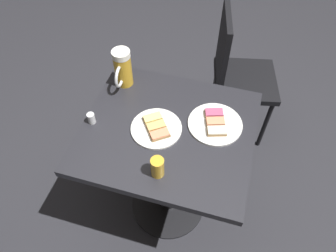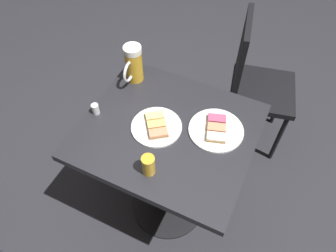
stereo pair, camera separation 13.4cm
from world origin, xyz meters
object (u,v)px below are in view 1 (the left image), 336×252
object	(u,v)px
plate_near	(156,128)
beer_glass_small	(157,167)
cafe_chair	(236,72)
plate_far	(215,123)
beer_mug	(123,69)
salt_shaker	(91,118)

from	to	relation	value
plate_near	beer_glass_small	size ratio (longest dim) A/B	2.39
plate_near	beer_glass_small	bearing A→B (deg)	18.85
cafe_chair	plate_far	bearing A→B (deg)	-15.44
beer_mug	beer_glass_small	bearing A→B (deg)	35.05
beer_mug	cafe_chair	bearing A→B (deg)	135.09
plate_far	plate_near	bearing A→B (deg)	-68.60
plate_far	beer_glass_small	bearing A→B (deg)	-29.30
plate_near	beer_mug	size ratio (longest dim) A/B	1.16
plate_near	salt_shaker	distance (m)	0.28
beer_glass_small	salt_shaker	xyz separation A→B (m)	(-0.16, -0.35, -0.02)
plate_near	plate_far	size ratio (longest dim) A/B	0.93
plate_far	beer_mug	bearing A→B (deg)	-105.57
beer_mug	beer_glass_small	distance (m)	0.53
beer_mug	salt_shaker	world-z (taller)	beer_mug
salt_shaker	cafe_chair	distance (m)	0.98
plate_far	beer_mug	xyz separation A→B (m)	(-0.13, -0.47, 0.08)
plate_near	cafe_chair	world-z (taller)	cafe_chair
salt_shaker	cafe_chair	xyz separation A→B (m)	(-0.77, 0.55, -0.26)
plate_far	beer_glass_small	distance (m)	0.34
plate_near	beer_mug	bearing A→B (deg)	-134.09
beer_glass_small	salt_shaker	size ratio (longest dim) A/B	1.80
beer_mug	salt_shaker	size ratio (longest dim) A/B	3.69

